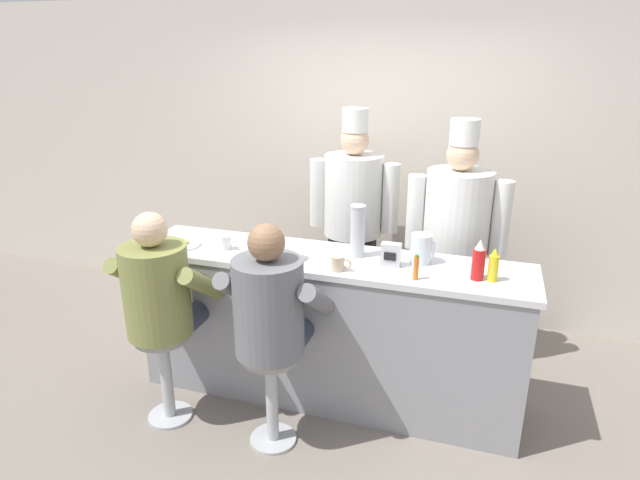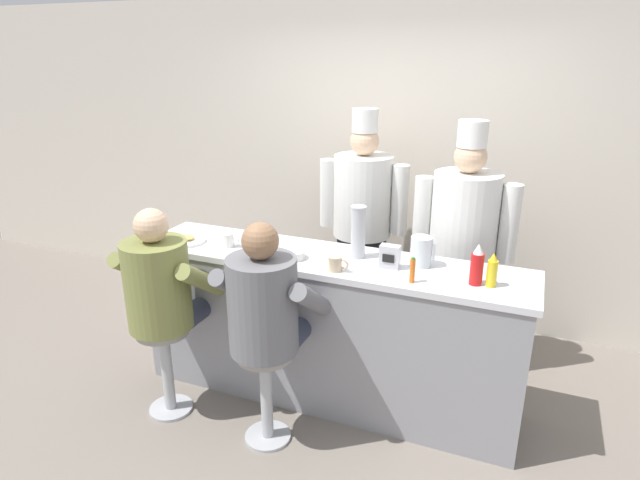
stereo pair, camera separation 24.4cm
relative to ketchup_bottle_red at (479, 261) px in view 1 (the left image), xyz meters
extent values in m
plane|color=slate|center=(-0.92, -0.21, -1.13)|extent=(20.00, 20.00, 0.00)
cube|color=beige|center=(-0.92, 1.53, 0.22)|extent=(10.00, 0.06, 2.70)
cube|color=gray|center=(-0.92, 0.07, -0.64)|extent=(2.51, 0.54, 0.98)
cube|color=silver|center=(-0.92, 0.07, -0.13)|extent=(2.56, 0.57, 0.04)
cylinder|color=red|center=(0.00, 0.00, -0.02)|extent=(0.07, 0.07, 0.18)
cone|color=white|center=(0.00, 0.00, 0.10)|extent=(0.06, 0.06, 0.06)
cylinder|color=yellow|center=(0.08, 0.00, -0.04)|extent=(0.06, 0.06, 0.15)
cone|color=yellow|center=(0.08, 0.00, 0.06)|extent=(0.05, 0.05, 0.05)
cylinder|color=orange|center=(-0.34, -0.11, -0.04)|extent=(0.03, 0.03, 0.14)
cylinder|color=#287F2D|center=(-0.34, -0.11, 0.03)|extent=(0.02, 0.02, 0.01)
cylinder|color=silver|center=(-0.34, 0.15, -0.02)|extent=(0.13, 0.13, 0.18)
cube|color=silver|center=(-0.27, 0.15, -0.01)|extent=(0.02, 0.02, 0.11)
cylinder|color=white|center=(-1.92, -0.03, -0.10)|extent=(0.26, 0.26, 0.02)
ellipsoid|color=#E0BC60|center=(-1.92, -0.03, -0.08)|extent=(0.12, 0.09, 0.03)
cylinder|color=white|center=(-1.12, -0.03, -0.09)|extent=(0.16, 0.16, 0.05)
cylinder|color=beige|center=(-0.80, -0.12, -0.07)|extent=(0.08, 0.08, 0.09)
torus|color=beige|center=(-0.74, -0.12, -0.06)|extent=(0.07, 0.01, 0.07)
cylinder|color=white|center=(-1.60, 0.00, -0.07)|extent=(0.08, 0.08, 0.09)
torus|color=white|center=(-1.55, 0.00, -0.06)|extent=(0.07, 0.01, 0.07)
cylinder|color=#B7BABF|center=(-0.74, 0.14, 0.05)|extent=(0.09, 0.09, 0.33)
cylinder|color=silver|center=(-0.74, 0.14, 0.22)|extent=(0.10, 0.10, 0.01)
cube|color=silver|center=(-0.51, 0.05, -0.04)|extent=(0.12, 0.07, 0.14)
cube|color=black|center=(-0.51, 0.02, -0.04)|extent=(0.07, 0.01, 0.05)
cylinder|color=#B2B5BA|center=(-1.82, -0.49, -1.12)|extent=(0.28, 0.28, 0.02)
cylinder|color=#B2B5BA|center=(-1.82, -0.49, -0.82)|extent=(0.07, 0.07, 0.59)
cylinder|color=gray|center=(-1.82, -0.49, -0.53)|extent=(0.33, 0.33, 0.05)
cylinder|color=#33384C|center=(-1.91, -0.29, -0.49)|extent=(0.15, 0.40, 0.15)
cylinder|color=#33384C|center=(-1.72, -0.29, -0.49)|extent=(0.15, 0.40, 0.15)
cylinder|color=olive|center=(-1.82, -0.49, -0.23)|extent=(0.40, 0.40, 0.56)
cylinder|color=olive|center=(-2.07, -0.38, -0.20)|extent=(0.10, 0.43, 0.34)
cylinder|color=olive|center=(-1.57, -0.38, -0.20)|extent=(0.10, 0.43, 0.34)
sphere|color=#DBB28E|center=(-1.82, -0.49, 0.16)|extent=(0.21, 0.21, 0.21)
cylinder|color=#B2B5BA|center=(-1.09, -0.49, -1.12)|extent=(0.28, 0.28, 0.02)
cylinder|color=#B2B5BA|center=(-1.09, -0.49, -0.82)|extent=(0.07, 0.07, 0.59)
cylinder|color=gray|center=(-1.09, -0.49, -0.53)|extent=(0.33, 0.33, 0.05)
cylinder|color=#33384C|center=(-1.19, -0.29, -0.49)|extent=(0.15, 0.40, 0.15)
cylinder|color=#33384C|center=(-0.99, -0.29, -0.49)|extent=(0.15, 0.40, 0.15)
cylinder|color=slate|center=(-1.09, -0.49, -0.22)|extent=(0.40, 0.40, 0.56)
cylinder|color=slate|center=(-1.34, -0.38, -0.20)|extent=(0.10, 0.43, 0.34)
cylinder|color=slate|center=(-0.84, -0.38, -0.20)|extent=(0.10, 0.43, 0.34)
sphere|color=#8C6647|center=(-1.09, -0.49, 0.16)|extent=(0.21, 0.21, 0.21)
cube|color=#232328|center=(-1.00, 1.04, -0.71)|extent=(0.36, 0.20, 0.86)
cube|color=white|center=(-1.00, 0.98, -0.53)|extent=(0.32, 0.02, 0.51)
cylinder|color=white|center=(-1.00, 1.04, 0.04)|extent=(0.46, 0.46, 0.64)
sphere|color=#DBB28E|center=(-1.00, 1.04, 0.47)|extent=(0.22, 0.22, 0.22)
cylinder|color=white|center=(-1.00, 1.04, 0.63)|extent=(0.20, 0.20, 0.18)
cylinder|color=white|center=(-1.30, 1.04, 0.04)|extent=(0.13, 0.13, 0.55)
cylinder|color=white|center=(-0.70, 1.04, 0.04)|extent=(0.13, 0.13, 0.55)
cube|color=#232328|center=(-0.18, 0.77, -0.71)|extent=(0.35, 0.19, 0.85)
cube|color=white|center=(-0.18, 0.72, -0.54)|extent=(0.32, 0.02, 0.51)
cylinder|color=white|center=(-0.18, 0.77, 0.03)|extent=(0.46, 0.46, 0.64)
sphere|color=#DBB28E|center=(-0.18, 0.77, 0.46)|extent=(0.22, 0.22, 0.22)
cylinder|color=white|center=(-0.18, 0.77, 0.61)|extent=(0.20, 0.20, 0.18)
cylinder|color=white|center=(-0.47, 0.77, 0.03)|extent=(0.13, 0.13, 0.54)
cylinder|color=white|center=(0.12, 0.77, 0.03)|extent=(0.13, 0.13, 0.54)
camera|label=1|loc=(0.00, -2.95, 1.13)|focal=30.00mm
camera|label=2|loc=(0.23, -2.87, 1.13)|focal=30.00mm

